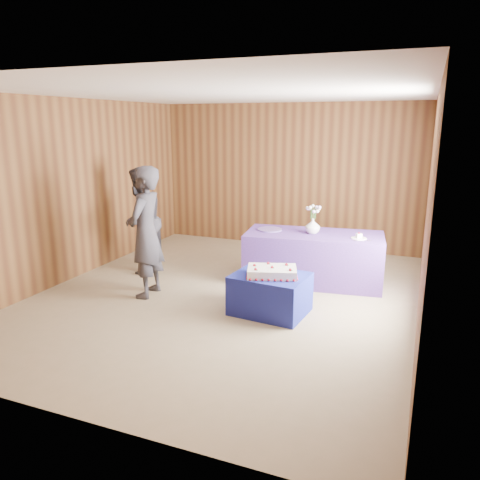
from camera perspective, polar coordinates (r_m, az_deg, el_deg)
The scene contains 13 objects.
ground at distance 6.55m, azimuth -1.80°, elevation -6.82°, with size 6.00×6.00×0.00m, color gray.
room_shell at distance 6.14m, azimuth -1.93°, elevation 9.09°, with size 5.04×6.04×2.72m.
cake_table at distance 5.93m, azimuth 3.69°, elevation -6.55°, with size 0.90×0.70×0.50m, color navy.
serving_table at distance 7.08m, azimuth 8.93°, elevation -2.16°, with size 2.00×0.90×0.75m, color #5D3592.
sheet_cake at distance 5.79m, azimuth 3.92°, elevation -3.89°, with size 0.72×0.59×0.15m.
vase at distance 6.96m, azimuth 8.85°, elevation 1.69°, with size 0.21×0.21×0.22m, color silver.
flower_spray at distance 6.91m, azimuth 8.93°, elevation 3.79°, with size 0.23×0.22×0.18m.
platter at distance 7.13m, azimuth 3.66°, elevation 1.29°, with size 0.37×0.37×0.02m, color #634B96.
plate at distance 6.80m, azimuth 14.29°, elevation 0.21°, with size 0.22×0.22×0.01m, color white.
cake_slice at distance 6.79m, azimuth 14.31°, elevation 0.53°, with size 0.10×0.09×0.09m.
knife at distance 6.69m, azimuth 14.66°, elevation -0.08°, with size 0.26×0.02×0.00m, color #B3B3B7.
guest_left at distance 6.45m, azimuth -11.42°, elevation 0.91°, with size 0.65×0.43×1.79m, color #35343E.
guest_right at distance 7.55m, azimuth -11.94°, elevation 2.37°, with size 0.82×0.64×1.68m, color #373641.
Camera 1 is at (2.45, -5.60, 2.35)m, focal length 35.00 mm.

